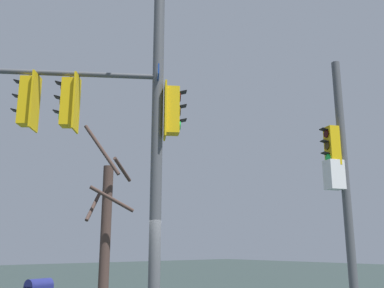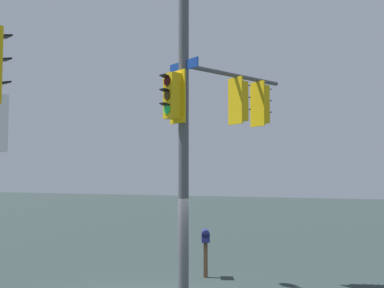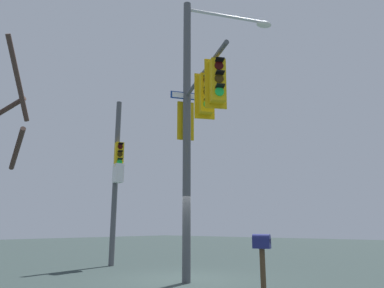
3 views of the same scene
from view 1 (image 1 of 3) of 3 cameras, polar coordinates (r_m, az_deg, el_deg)
name	(u,v)px [view 1 (image 1 of 3)]	position (r m, az deg, el deg)	size (l,w,h in m)	color
main_signal_pole_assembly	(128,102)	(9.79, -8.47, 5.50)	(4.84, 3.62, 9.21)	#4C4F54
secondary_pole_assembly	(340,175)	(12.53, 19.11, -3.89)	(0.51, 0.77, 7.21)	#4C4F54
bare_tree_behind_pole	(106,227)	(14.73, -11.39, -10.71)	(1.72, 1.75, 5.95)	#45332D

